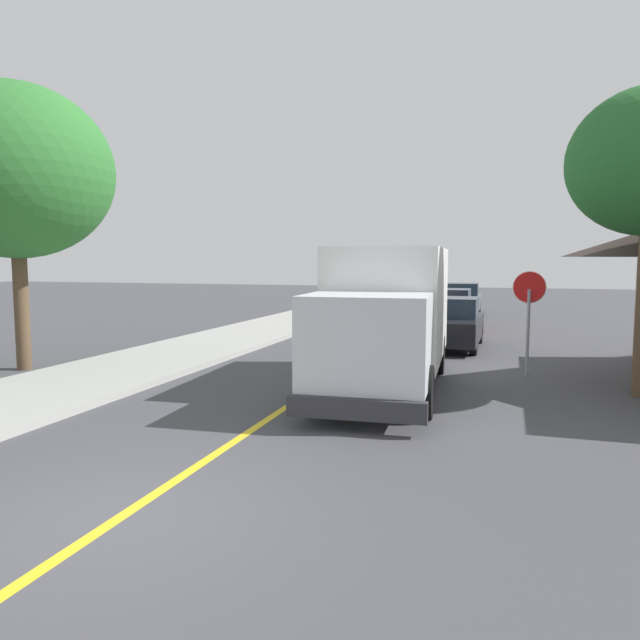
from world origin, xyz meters
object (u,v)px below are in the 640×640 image
parked_car_near (452,324)px  parked_car_mid (450,310)px  parked_car_far (463,300)px  street_tree_near (15,172)px  stop_sign (529,303)px  box_truck (388,311)px

parked_car_near → parked_car_mid: size_ratio=1.00×
parked_car_far → street_tree_near: 23.03m
parked_car_far → stop_sign: stop_sign is taller
parked_car_mid → parked_car_far: bearing=89.6°
parked_car_far → street_tree_near: size_ratio=0.59×
parked_car_near → parked_car_far: 12.77m
parked_car_mid → stop_sign: 10.98m
parked_car_near → parked_car_mid: bearing=95.9°
parked_car_near → stop_sign: (2.24, -4.58, 1.06)m
box_truck → parked_car_mid: 12.84m
box_truck → parked_car_far: size_ratio=1.65×
parked_car_mid → parked_car_near: bearing=-84.1°
stop_sign → street_tree_near: 13.57m
box_truck → parked_car_near: (0.87, 6.83, -0.97)m
parked_car_near → stop_sign: bearing=-63.9°
parked_car_mid → box_truck: bearing=-91.1°
parked_car_mid → stop_sign: (2.86, -10.55, 1.06)m
box_truck → parked_car_mid: box_truck is taller
parked_car_near → parked_car_mid: (-0.62, 5.97, 0.00)m
stop_sign → box_truck: bearing=-144.1°
parked_car_near → parked_car_mid: 6.01m
parked_car_near → parked_car_far: (-0.58, 12.76, 0.00)m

